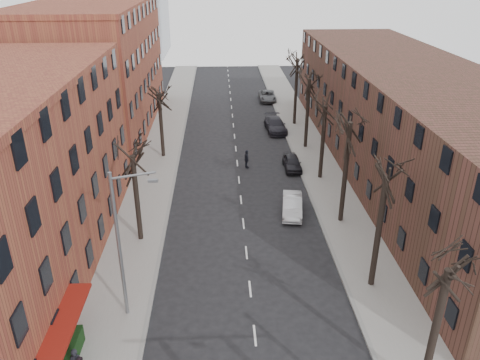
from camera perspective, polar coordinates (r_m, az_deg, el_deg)
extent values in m
cube|color=gray|center=(50.30, -9.64, 3.30)|extent=(4.00, 90.00, 0.15)
cube|color=gray|center=(50.83, 8.59, 3.61)|extent=(4.00, 90.00, 0.15)
cube|color=brown|center=(58.34, -17.18, 12.70)|extent=(12.00, 28.00, 14.00)
cube|color=#4E2C24|center=(46.98, 19.80, 6.96)|extent=(12.00, 50.00, 10.00)
cylinder|color=slate|center=(26.13, -14.49, -8.12)|extent=(0.20, 0.20, 9.00)
cylinder|color=slate|center=(23.88, -13.01, 0.53)|extent=(2.39, 0.12, 0.46)
cube|color=slate|center=(23.84, -10.58, -0.08)|extent=(0.50, 0.22, 0.14)
imported|color=silver|center=(37.77, 6.39, -3.09)|extent=(2.11, 4.53, 1.44)
imported|color=black|center=(45.87, 6.38, 2.13)|extent=(1.60, 3.98, 1.36)
imported|color=black|center=(56.26, 4.34, 6.72)|extent=(2.54, 5.53, 1.57)
imported|color=#505256|center=(69.16, 3.34, 10.20)|extent=(2.43, 5.13, 1.41)
imported|color=black|center=(45.72, 0.82, 2.56)|extent=(0.70, 1.17, 1.87)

